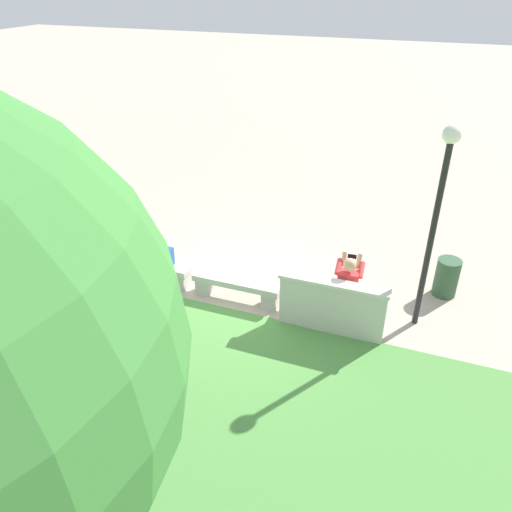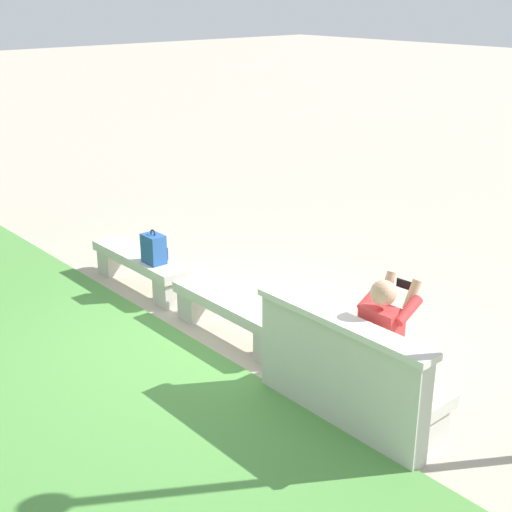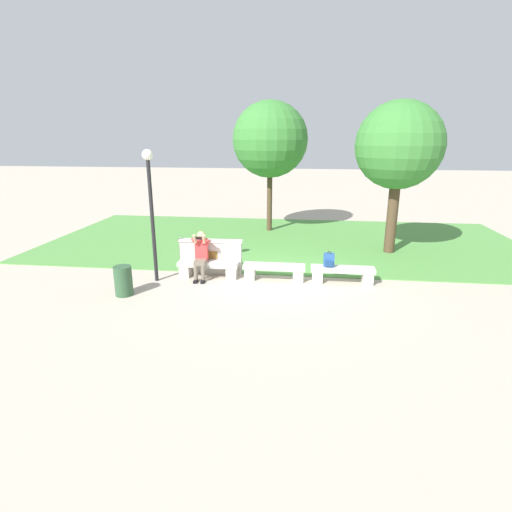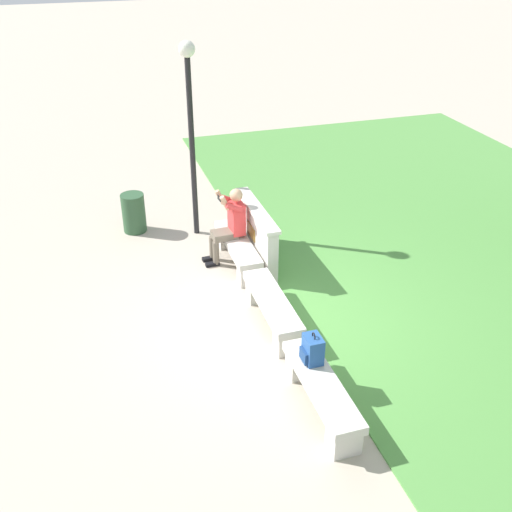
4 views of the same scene
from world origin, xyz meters
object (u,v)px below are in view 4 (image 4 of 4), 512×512
object	(u,v)px
bench_main	(238,249)
bench_near	(272,307)
bench_mid	(321,391)
lamp_post	(190,112)
person_photographer	(230,222)
backpack	(312,350)
trash_bin	(134,213)

from	to	relation	value
bench_main	bench_near	bearing A→B (deg)	0.00
bench_mid	lamp_post	bearing A→B (deg)	-175.11
bench_main	lamp_post	xyz separation A→B (m)	(-1.36, -0.43, 2.04)
bench_near	lamp_post	xyz separation A→B (m)	(-3.21, -0.43, 2.04)
bench_mid	person_photographer	xyz separation A→B (m)	(-3.89, -0.08, 0.44)
bench_near	bench_main	bearing A→B (deg)	180.00
bench_mid	backpack	distance (m)	0.50
bench_near	backpack	world-z (taller)	backpack
bench_mid	backpack	bearing A→B (deg)	177.29
bench_near	lamp_post	size ratio (longest dim) A/B	0.48
backpack	bench_main	bearing A→B (deg)	-179.69
trash_bin	person_photographer	bearing A→B (deg)	42.24
bench_near	bench_mid	world-z (taller)	same
bench_near	person_photographer	bearing A→B (deg)	-177.81
bench_main	lamp_post	distance (m)	2.49
bench_main	backpack	world-z (taller)	backpack
bench_near	person_photographer	xyz separation A→B (m)	(-2.03, -0.08, 0.44)
backpack	trash_bin	bearing A→B (deg)	-163.06
trash_bin	lamp_post	bearing A→B (deg)	68.81
person_photographer	backpack	xyz separation A→B (m)	(3.51, 0.10, -0.11)
backpack	person_photographer	bearing A→B (deg)	-178.44
person_photographer	trash_bin	xyz separation A→B (m)	(-1.61, -1.46, -0.36)
bench_near	trash_bin	distance (m)	3.96
bench_main	backpack	distance (m)	3.35
bench_mid	person_photographer	bearing A→B (deg)	-178.86
trash_bin	lamp_post	xyz separation A→B (m)	(0.43, 1.11, 1.96)
bench_mid	bench_main	bearing A→B (deg)	180.00
bench_main	bench_near	distance (m)	1.86
bench_mid	trash_bin	xyz separation A→B (m)	(-5.50, -1.54, 0.08)
bench_main	person_photographer	distance (m)	0.48
bench_main	backpack	size ratio (longest dim) A/B	3.96
person_photographer	trash_bin	size ratio (longest dim) A/B	1.76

